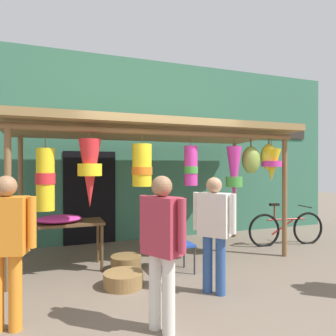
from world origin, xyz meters
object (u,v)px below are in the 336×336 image
object	(u,v)px
flower_heap_on_table	(60,219)
wicker_basket_spare	(123,279)
display_table	(57,228)
passerby_at_right	(162,240)
vendor_in_orange	(6,240)
wicker_basket_by_table	(126,263)
parked_bicycle	(286,229)
folding_chair	(177,239)
customer_foreground	(214,225)

from	to	relation	value
flower_heap_on_table	wicker_basket_spare	distance (m)	1.44
display_table	passerby_at_right	size ratio (longest dim) A/B	0.92
wicker_basket_spare	vendor_in_orange	size ratio (longest dim) A/B	0.35
wicker_basket_by_table	parked_bicycle	world-z (taller)	parked_bicycle
folding_chair	customer_foreground	world-z (taller)	customer_foreground
flower_heap_on_table	passerby_at_right	size ratio (longest dim) A/B	0.44
folding_chair	wicker_basket_spare	xyz separation A→B (m)	(-0.94, -0.35, -0.40)
folding_chair	parked_bicycle	world-z (taller)	parked_bicycle
flower_heap_on_table	wicker_basket_spare	size ratio (longest dim) A/B	1.27
wicker_basket_by_table	customer_foreground	xyz separation A→B (m)	(0.89, -1.29, 0.78)
folding_chair	wicker_basket_by_table	size ratio (longest dim) A/B	1.71
passerby_at_right	parked_bicycle	bearing A→B (deg)	32.70
passerby_at_right	wicker_basket_by_table	bearing A→B (deg)	88.16
vendor_in_orange	flower_heap_on_table	bearing A→B (deg)	71.72
vendor_in_orange	passerby_at_right	xyz separation A→B (m)	(1.48, -0.56, -0.00)
folding_chair	wicker_basket_spare	world-z (taller)	folding_chair
flower_heap_on_table	display_table	bearing A→B (deg)	133.09
display_table	parked_bicycle	distance (m)	4.61
wicker_basket_by_table	wicker_basket_spare	size ratio (longest dim) A/B	0.89
folding_chair	parked_bicycle	size ratio (longest dim) A/B	0.48
folding_chair	wicker_basket_by_table	bearing A→B (deg)	158.30
display_table	vendor_in_orange	world-z (taller)	vendor_in_orange
parked_bicycle	vendor_in_orange	xyz separation A→B (m)	(-5.09, -1.76, 0.58)
vendor_in_orange	passerby_at_right	world-z (taller)	vendor_in_orange
display_table	wicker_basket_spare	distance (m)	1.44
parked_bicycle	customer_foreground	distance (m)	3.19
flower_heap_on_table	customer_foreground	distance (m)	2.46
parked_bicycle	passerby_at_right	distance (m)	4.33
flower_heap_on_table	wicker_basket_by_table	distance (m)	1.26
display_table	wicker_basket_spare	world-z (taller)	display_table
flower_heap_on_table	parked_bicycle	world-z (taller)	flower_heap_on_table
wicker_basket_by_table	vendor_in_orange	world-z (taller)	vendor_in_orange
display_table	vendor_in_orange	size ratio (longest dim) A/B	0.92
display_table	customer_foreground	xyz separation A→B (m)	(1.94, -1.63, 0.20)
flower_heap_on_table	folding_chair	bearing A→B (deg)	-18.58
flower_heap_on_table	parked_bicycle	bearing A→B (deg)	1.30
wicker_basket_by_table	wicker_basket_spare	world-z (taller)	wicker_basket_by_table
wicker_basket_by_table	folding_chair	bearing A→B (deg)	-21.70
folding_chair	passerby_at_right	world-z (taller)	passerby_at_right
wicker_basket_spare	customer_foreground	world-z (taller)	customer_foreground
wicker_basket_by_table	parked_bicycle	distance (m)	3.58
flower_heap_on_table	vendor_in_orange	distance (m)	1.75
customer_foreground	passerby_at_right	world-z (taller)	passerby_at_right
customer_foreground	passerby_at_right	size ratio (longest dim) A/B	0.97
parked_bicycle	customer_foreground	size ratio (longest dim) A/B	1.14
folding_chair	wicker_basket_spare	bearing A→B (deg)	-159.91
vendor_in_orange	customer_foreground	size ratio (longest dim) A/B	1.03
vendor_in_orange	customer_foreground	world-z (taller)	vendor_in_orange
folding_chair	vendor_in_orange	size ratio (longest dim) A/B	0.53
display_table	passerby_at_right	xyz separation A→B (m)	(0.99, -2.27, 0.24)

